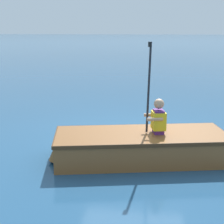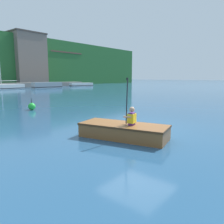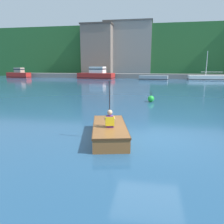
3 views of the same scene
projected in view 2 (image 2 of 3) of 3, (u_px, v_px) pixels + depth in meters
The scene contains 9 objects.
ground_plane at pixel (138, 129), 8.49m from camera, with size 300.00×300.00×0.00m, color navy.
waterfront_apartment_right at pixel (25, 60), 50.78m from camera, with size 7.46×8.00×11.95m.
waterfront_tower_far at pixel (57, 69), 60.38m from camera, with size 9.90×9.51×8.52m.
moored_boat_dock_west_inner at pixel (47, 85), 40.95m from camera, with size 5.66×2.28×1.07m.
moored_boat_dock_center_far at pixel (81, 85), 49.79m from camera, with size 5.59×2.92×0.72m.
moored_boat_dock_east_end at pixel (3, 87), 37.01m from camera, with size 6.56×2.41×4.92m.
rowboat_foreground at pixel (122, 130), 7.23m from camera, with size 1.75×3.10×0.47m.
person_paddler at pixel (131, 116), 7.01m from camera, with size 0.41×0.39×1.51m.
channel_buoy at pixel (32, 106), 13.40m from camera, with size 0.44×0.44×0.72m.
Camera 2 is at (-7.00, -4.53, 2.00)m, focal length 35.00 mm.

